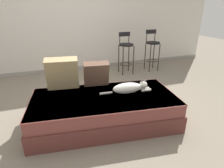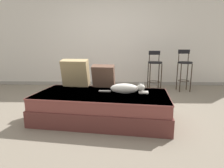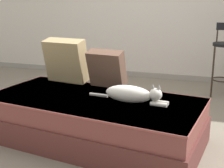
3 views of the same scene
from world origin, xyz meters
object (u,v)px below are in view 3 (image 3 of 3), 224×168
(throw_pillow_middle, at_px, (107,69))
(throw_pillow_corner, at_px, (66,60))
(cat, at_px, (132,94))
(couch, at_px, (93,119))

(throw_pillow_middle, bearing_deg, throw_pillow_corner, 172.16)
(throw_pillow_corner, distance_m, cat, 0.99)
(couch, bearing_deg, cat, -2.08)
(couch, bearing_deg, throw_pillow_corner, 137.10)
(cat, bearing_deg, couch, 177.92)
(throw_pillow_middle, bearing_deg, couch, -90.46)
(throw_pillow_middle, xyz_separation_m, cat, (0.37, -0.40, -0.12))
(throw_pillow_corner, bearing_deg, throw_pillow_middle, -7.84)
(cat, bearing_deg, throw_pillow_corner, 151.43)
(couch, xyz_separation_m, cat, (0.37, -0.01, 0.28))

